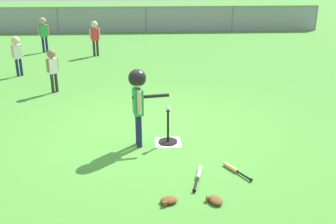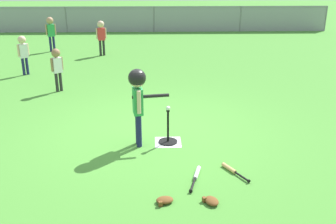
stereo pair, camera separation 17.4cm
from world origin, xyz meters
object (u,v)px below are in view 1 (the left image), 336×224
at_px(fielder_near_right, 43,30).
at_px(spare_bat_silver, 199,175).
at_px(fielder_near_left, 52,65).
at_px(glove_by_plate, 169,200).
at_px(spare_bat_wood, 233,169).
at_px(batter_child, 138,92).
at_px(batting_tee, 168,138).
at_px(fielder_deep_center, 17,51).
at_px(fielder_deep_right, 95,34).
at_px(baseball_on_tee, 168,108).
at_px(glove_near_bats, 215,200).

xyz_separation_m(fielder_near_right, spare_bat_silver, (4.19, -8.99, -0.74)).
bearing_deg(fielder_near_left, glove_by_plate, -63.46).
bearing_deg(spare_bat_silver, glove_by_plate, -126.64).
height_order(fielder_near_right, spare_bat_wood, fielder_near_right).
xyz_separation_m(fielder_near_right, glove_by_plate, (3.73, -9.61, -0.73)).
height_order(batter_child, glove_by_plate, batter_child).
bearing_deg(batting_tee, fielder_near_right, 116.13).
bearing_deg(fielder_deep_center, batter_child, -54.73).
bearing_deg(fielder_deep_right, spare_bat_silver, -74.13).
bearing_deg(glove_by_plate, batter_child, 102.41).
distance_m(batting_tee, baseball_on_tee, 0.53).
bearing_deg(baseball_on_tee, glove_near_bats, -75.29).
bearing_deg(batter_child, fielder_deep_center, 125.27).
relative_size(spare_bat_wood, glove_near_bats, 2.04).
bearing_deg(batter_child, fielder_deep_right, 101.86).
height_order(fielder_deep_center, glove_near_bats, fielder_deep_center).
bearing_deg(glove_by_plate, fielder_deep_right, 101.97).
height_order(baseball_on_tee, fielder_deep_center, fielder_deep_center).
bearing_deg(batter_child, spare_bat_wood, -35.14).
distance_m(batting_tee, spare_bat_silver, 1.24).
bearing_deg(spare_bat_wood, fielder_deep_right, 109.52).
distance_m(baseball_on_tee, glove_by_plate, 1.90).
relative_size(baseball_on_tee, spare_bat_silver, 0.11).
height_order(baseball_on_tee, fielder_near_right, fielder_near_right).
xyz_separation_m(batting_tee, glove_by_plate, (-0.10, -1.81, -0.05)).
distance_m(batting_tee, fielder_near_right, 8.72).
bearing_deg(baseball_on_tee, glove_by_plate, -93.29).
relative_size(fielder_deep_right, spare_bat_silver, 1.75).
xyz_separation_m(batter_child, fielder_deep_right, (-1.50, 7.15, -0.19)).
xyz_separation_m(spare_bat_silver, glove_by_plate, (-0.46, -0.62, 0.01)).
height_order(baseball_on_tee, fielder_near_left, fielder_near_left).
bearing_deg(glove_near_bats, spare_bat_wood, 62.72).
xyz_separation_m(baseball_on_tee, glove_by_plate, (-0.10, -1.81, -0.58)).
xyz_separation_m(fielder_near_right, fielder_near_left, (1.32, -4.80, -0.11)).
relative_size(batting_tee, fielder_near_right, 0.49).
bearing_deg(fielder_deep_center, fielder_deep_right, 54.07).
bearing_deg(glove_near_bats, glove_by_plate, 176.69).
distance_m(batting_tee, fielder_deep_center, 5.97).
bearing_deg(fielder_deep_right, spare_bat_wood, -70.48).
bearing_deg(spare_bat_wood, baseball_on_tee, 130.38).
bearing_deg(batting_tee, fielder_near_left, 129.81).
distance_m(fielder_near_left, spare_bat_wood, 5.33).
bearing_deg(fielder_deep_center, baseball_on_tee, -50.47).
bearing_deg(fielder_near_left, spare_bat_wood, -50.04).
bearing_deg(batter_child, glove_by_plate, -77.59).
xyz_separation_m(batter_child, spare_bat_wood, (1.38, -0.97, -0.90)).
bearing_deg(batter_child, fielder_near_right, 112.99).
relative_size(batting_tee, fielder_deep_center, 0.54).
distance_m(batter_child, fielder_deep_center, 5.72).
bearing_deg(spare_bat_wood, batting_tee, 130.38).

